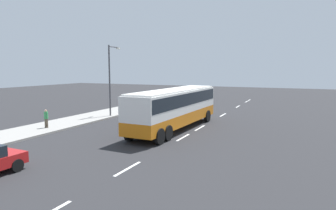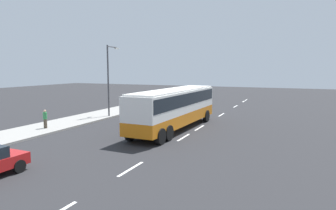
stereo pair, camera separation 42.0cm
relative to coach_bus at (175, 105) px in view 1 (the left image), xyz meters
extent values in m
plane|color=#28282B|center=(-1.05, 0.43, -2.06)|extent=(120.00, 120.00, 0.00)
cube|color=gray|center=(-1.05, 10.08, -1.99)|extent=(80.00, 4.00, 0.15)
cube|color=white|center=(-9.93, -1.64, -2.06)|extent=(2.40, 0.16, 0.01)
cube|color=white|center=(-2.39, -1.64, -2.06)|extent=(2.40, 0.16, 0.01)
cube|color=white|center=(1.45, -1.64, -2.06)|extent=(2.40, 0.16, 0.01)
cube|color=white|center=(9.28, -1.64, -2.06)|extent=(2.40, 0.16, 0.01)
cube|color=white|center=(17.12, -1.64, -2.06)|extent=(2.40, 0.16, 0.01)
cube|color=white|center=(23.68, -1.64, -2.06)|extent=(2.40, 0.16, 0.01)
cube|color=white|center=(25.66, -1.64, -2.06)|extent=(2.40, 0.16, 0.01)
cube|color=orange|center=(0.01, 0.00, -1.05)|extent=(12.36, 2.91, 0.92)
cube|color=white|center=(0.01, 0.00, 0.27)|extent=(12.36, 2.91, 1.72)
cube|color=black|center=(0.01, 0.00, 0.51)|extent=(12.11, 2.93, 0.95)
cube|color=black|center=(6.09, -0.23, 0.36)|extent=(0.20, 2.26, 1.38)
cube|color=white|center=(0.01, 0.00, 1.19)|extent=(11.86, 2.74, 0.12)
cylinder|color=black|center=(4.58, 1.01, -1.51)|extent=(1.11, 0.34, 1.10)
cylinder|color=black|center=(4.50, -1.34, -1.51)|extent=(1.11, 0.34, 1.10)
cylinder|color=black|center=(-3.68, 1.31, -1.51)|extent=(1.11, 0.34, 1.10)
cylinder|color=black|center=(-3.77, -1.04, -1.51)|extent=(1.11, 0.34, 1.10)
cylinder|color=black|center=(-4.88, 1.36, -1.51)|extent=(1.11, 0.34, 1.10)
cylinder|color=black|center=(-4.97, -0.99, -1.51)|extent=(1.11, 0.34, 1.10)
cylinder|color=black|center=(-12.56, 3.01, -1.74)|extent=(0.65, 0.22, 0.64)
cylinder|color=brown|center=(-4.36, 9.57, -1.54)|extent=(0.14, 0.14, 0.75)
cylinder|color=brown|center=(-4.39, 9.73, -1.54)|extent=(0.14, 0.14, 0.75)
cylinder|color=#338C4C|center=(-4.37, 9.65, -0.89)|extent=(0.32, 0.32, 0.56)
sphere|color=tan|center=(-4.37, 9.65, -0.50)|extent=(0.20, 0.20, 0.20)
cylinder|color=#47474C|center=(3.06, 8.58, 1.67)|extent=(0.16, 0.16, 7.18)
cylinder|color=#47474C|center=(3.88, 8.58, 5.11)|extent=(1.65, 0.10, 0.10)
cube|color=silver|center=(4.71, 8.58, 5.01)|extent=(0.50, 0.24, 0.16)
camera|label=1|loc=(-22.41, -9.55, 2.96)|focal=32.24mm
camera|label=2|loc=(-22.58, -9.16, 2.96)|focal=32.24mm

